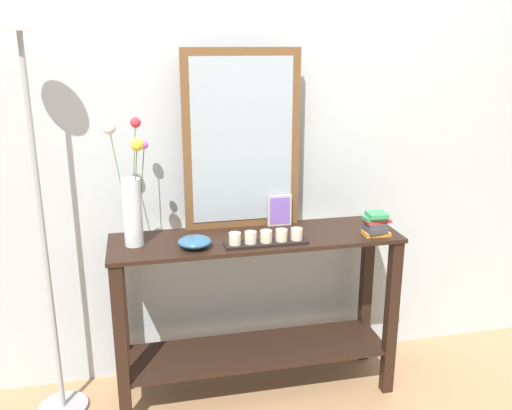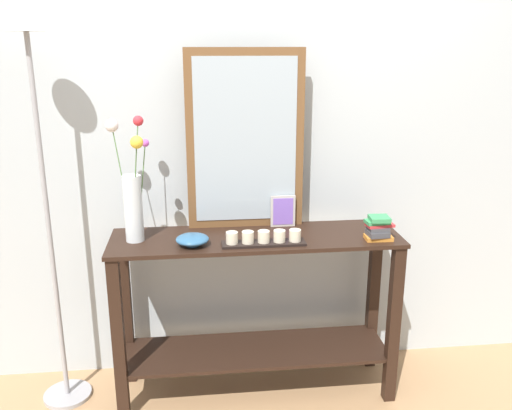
# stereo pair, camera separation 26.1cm
# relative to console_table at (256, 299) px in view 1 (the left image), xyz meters

# --- Properties ---
(ground_plane) EXTENTS (7.00, 6.00, 0.02)m
(ground_plane) POSITION_rel_console_table_xyz_m (0.00, 0.00, -0.53)
(ground_plane) COLOR #A87F56
(wall_back) EXTENTS (6.40, 0.08, 2.70)m
(wall_back) POSITION_rel_console_table_xyz_m (0.00, 0.32, 0.83)
(wall_back) COLOR #B2BCC1
(wall_back) RESTS_ON ground
(console_table) EXTENTS (1.41, 0.40, 0.86)m
(console_table) POSITION_rel_console_table_xyz_m (0.00, 0.00, 0.00)
(console_table) COLOR black
(console_table) RESTS_ON ground
(mirror_leaning) EXTENTS (0.58, 0.03, 0.88)m
(mirror_leaning) POSITION_rel_console_table_xyz_m (-0.03, 0.17, 0.78)
(mirror_leaning) COLOR brown
(mirror_leaning) RESTS_ON console_table
(tall_vase_left) EXTENTS (0.20, 0.19, 0.58)m
(tall_vase_left) POSITION_rel_console_table_xyz_m (-0.58, 0.01, 0.56)
(tall_vase_left) COLOR silver
(tall_vase_left) RESTS_ON console_table
(candle_tray) EXTENTS (0.39, 0.09, 0.07)m
(candle_tray) POSITION_rel_console_table_xyz_m (0.02, -0.12, 0.36)
(candle_tray) COLOR black
(candle_tray) RESTS_ON console_table
(picture_frame_small) EXTENTS (0.13, 0.01, 0.16)m
(picture_frame_small) POSITION_rel_console_table_xyz_m (0.15, 0.14, 0.42)
(picture_frame_small) COLOR #B7B2AD
(picture_frame_small) RESTS_ON console_table
(decorative_bowl) EXTENTS (0.15, 0.15, 0.05)m
(decorative_bowl) POSITION_rel_console_table_xyz_m (-0.31, -0.09, 0.36)
(decorative_bowl) COLOR #2D5B84
(decorative_bowl) RESTS_ON console_table
(book_stack) EXTENTS (0.14, 0.10, 0.12)m
(book_stack) POSITION_rel_console_table_xyz_m (0.57, -0.11, 0.39)
(book_stack) COLOR orange
(book_stack) RESTS_ON console_table
(floor_lamp) EXTENTS (0.24, 0.24, 1.91)m
(floor_lamp) POSITION_rel_console_table_xyz_m (-0.98, 0.04, 0.76)
(floor_lamp) COLOR #9E9EA3
(floor_lamp) RESTS_ON ground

